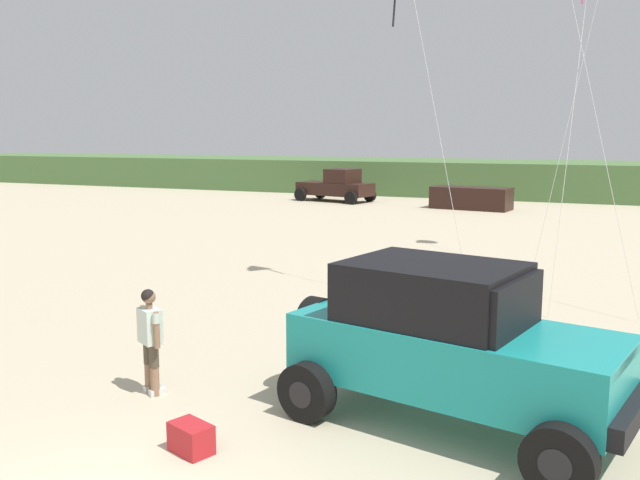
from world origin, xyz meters
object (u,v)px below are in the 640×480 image
(jeep, at_px, (450,341))
(cooler_box, at_px, (191,438))
(person_watching, at_px, (150,335))
(distant_sedan, at_px, (471,198))
(distant_pickup, at_px, (337,186))

(jeep, distance_m, cooler_box, 3.66)
(jeep, height_order, person_watching, jeep)
(jeep, bearing_deg, distant_sedan, 100.03)
(cooler_box, relative_size, distant_sedan, 0.13)
(jeep, xyz_separation_m, cooler_box, (-2.81, -2.11, -1.01))
(cooler_box, bearing_deg, distant_pickup, 129.17)
(jeep, distance_m, distant_sedan, 28.51)
(person_watching, height_order, cooler_box, person_watching)
(jeep, distance_m, person_watching, 4.55)
(jeep, xyz_separation_m, distant_pickup, (-13.29, 29.28, -0.26))
(person_watching, distance_m, distant_sedan, 28.75)
(distant_sedan, bearing_deg, distant_pickup, 179.77)
(distant_pickup, bearing_deg, person_watching, -73.63)
(person_watching, relative_size, distant_sedan, 0.40)
(person_watching, height_order, distant_sedan, person_watching)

